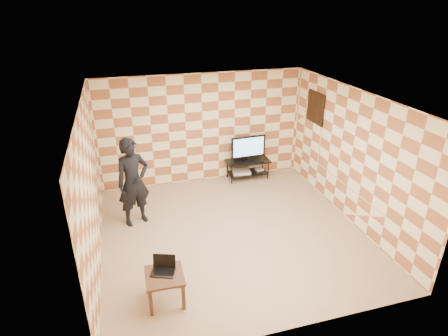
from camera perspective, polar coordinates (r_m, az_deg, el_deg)
The scene contains 14 objects.
floor at distance 7.56m, azimuth 1.27°, elevation -9.80°, with size 5.00×5.00×0.00m, color tan.
wall_back at distance 9.13m, azimuth -3.31°, elevation 5.93°, with size 5.00×0.02×2.70m, color beige.
wall_front at distance 4.89m, azimuth 10.32°, elevation -12.53°, with size 5.00×0.02×2.70m, color beige.
wall_left at distance 6.65m, azimuth -19.69°, elevation -2.98°, with size 0.02×5.00×2.70m, color beige.
wall_right at distance 7.94m, azimuth 18.89°, elevation 1.65°, with size 0.02×5.00×2.70m, color beige.
ceiling at distance 6.43m, azimuth 1.50°, elevation 10.47°, with size 5.00×5.00×0.02m, color white.
wall_art at distance 8.97m, azimuth 13.79°, elevation 8.93°, with size 0.04×0.72×0.72m.
tv_stand at distance 9.54m, azimuth 3.63°, elevation 0.43°, with size 1.10×0.49×0.50m.
tv at distance 9.35m, azimuth 3.72°, elevation 3.17°, with size 0.89×0.18×0.65m.
dvd_player at distance 9.55m, azimuth 2.63°, elevation -0.57°, with size 0.45×0.32×0.07m, color silver.
game_console at distance 9.74m, azimuth 5.40°, elevation -0.21°, with size 0.20×0.15×0.05m, color silver.
side_table at distance 5.92m, azimuth -9.02°, elevation -16.42°, with size 0.58×0.58×0.50m.
laptop at distance 5.91m, azimuth -9.20°, elevation -14.80°, with size 0.42×0.38×0.23m.
person at distance 7.65m, azimuth -13.67°, elevation -2.11°, with size 0.67×0.44×1.84m, color black.
Camera 1 is at (-1.88, -5.94, 4.27)m, focal length 30.00 mm.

